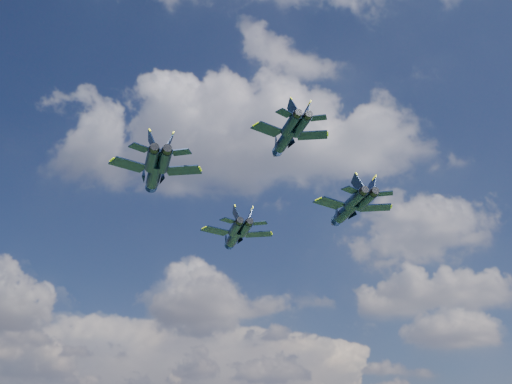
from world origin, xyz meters
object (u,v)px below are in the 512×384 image
object	(u,v)px
jet_left	(154,175)
jet_right	(346,211)
jet_lead	(234,237)
jet_slot	(285,139)

from	to	relation	value
jet_left	jet_right	xyz separation A→B (m)	(29.72, 14.99, -1.71)
jet_lead	jet_right	distance (m)	21.69
jet_lead	jet_right	xyz separation A→B (m)	(20.54, -6.84, 1.42)
jet_lead	jet_slot	xyz separation A→B (m)	(12.19, -31.51, 2.83)
jet_slot	jet_right	bearing A→B (deg)	48.48
jet_slot	jet_left	bearing A→B (deg)	132.79
jet_right	jet_slot	distance (m)	26.08
jet_lead	jet_left	bearing A→B (deg)	-133.65
jet_lead	jet_left	xyz separation A→B (m)	(-9.18, -21.82, 3.13)
jet_right	jet_slot	size ratio (longest dim) A/B	1.27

